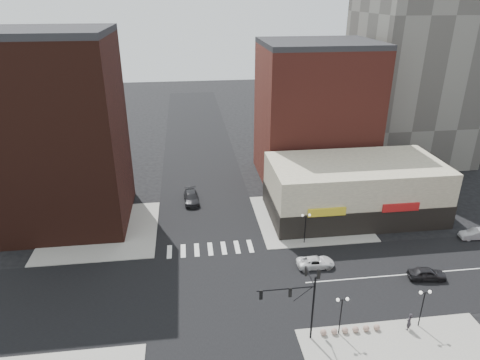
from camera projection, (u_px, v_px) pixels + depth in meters
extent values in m
plane|color=black|center=(216.00, 290.00, 46.45)|extent=(240.00, 240.00, 0.00)
cube|color=black|center=(216.00, 290.00, 46.45)|extent=(200.00, 14.00, 0.02)
cube|color=black|center=(216.00, 290.00, 46.45)|extent=(14.00, 200.00, 0.02)
cube|color=gray|center=(101.00, 231.00, 57.88)|extent=(15.00, 15.00, 0.12)
cube|color=gray|center=(309.00, 217.00, 61.29)|extent=(15.00, 15.00, 0.12)
cube|color=#321610|center=(58.00, 135.00, 55.96)|extent=(16.00, 15.00, 25.00)
cube|color=#321610|center=(8.00, 147.00, 71.12)|extent=(20.00, 18.00, 12.00)
cube|color=maroon|center=(315.00, 115.00, 71.00)|extent=(18.00, 15.00, 22.00)
cube|color=beige|center=(354.00, 189.00, 60.91)|extent=(24.00, 12.00, 8.00)
cube|color=black|center=(352.00, 203.00, 61.84)|extent=(24.20, 12.20, 3.40)
cylinder|color=black|center=(313.00, 309.00, 38.56)|extent=(0.18, 0.18, 7.00)
cylinder|color=black|center=(286.00, 289.00, 37.25)|extent=(5.20, 0.11, 0.11)
cylinder|color=black|center=(303.00, 294.00, 37.72)|extent=(1.72, 0.06, 1.46)
cylinder|color=black|center=(310.00, 276.00, 38.91)|extent=(0.11, 3.00, 0.11)
cube|color=black|center=(261.00, 295.00, 37.15)|extent=(0.28, 0.18, 0.95)
sphere|color=red|center=(261.00, 292.00, 37.03)|extent=(0.16, 0.16, 0.16)
cube|color=black|center=(290.00, 292.00, 37.46)|extent=(0.28, 0.18, 0.95)
sphere|color=red|center=(290.00, 289.00, 37.33)|extent=(0.16, 0.16, 0.16)
cube|color=black|center=(306.00, 271.00, 40.25)|extent=(0.18, 0.28, 0.95)
sphere|color=red|center=(306.00, 269.00, 40.13)|extent=(0.16, 0.16, 0.16)
cube|color=black|center=(319.00, 274.00, 37.06)|extent=(0.28, 0.18, 0.95)
sphere|color=red|center=(319.00, 271.00, 36.94)|extent=(0.16, 0.16, 0.16)
cylinder|color=black|center=(341.00, 317.00, 39.63)|extent=(0.11, 0.11, 4.00)
cylinder|color=black|center=(343.00, 300.00, 38.86)|extent=(0.90, 0.06, 0.06)
sphere|color=white|center=(338.00, 300.00, 38.77)|extent=(0.32, 0.32, 0.32)
sphere|color=white|center=(347.00, 299.00, 38.87)|extent=(0.32, 0.32, 0.32)
cylinder|color=black|center=(422.00, 309.00, 40.57)|extent=(0.11, 0.11, 4.00)
cylinder|color=black|center=(425.00, 293.00, 39.80)|extent=(0.90, 0.06, 0.06)
sphere|color=white|center=(421.00, 293.00, 39.71)|extent=(0.32, 0.32, 0.32)
sphere|color=white|center=(430.00, 292.00, 39.81)|extent=(0.32, 0.32, 0.32)
cylinder|color=black|center=(305.00, 229.00, 54.26)|extent=(0.11, 0.11, 4.00)
cylinder|color=black|center=(306.00, 216.00, 53.50)|extent=(0.90, 0.06, 0.06)
sphere|color=white|center=(303.00, 215.00, 53.40)|extent=(0.32, 0.32, 0.32)
sphere|color=white|center=(310.00, 215.00, 53.51)|extent=(0.32, 0.32, 0.32)
sphere|color=#8D6F61|center=(323.00, 332.00, 40.14)|extent=(0.60, 0.60, 0.60)
sphere|color=#8D6F61|center=(334.00, 331.00, 40.26)|extent=(0.60, 0.60, 0.60)
sphere|color=#8D6F61|center=(345.00, 330.00, 40.39)|extent=(0.60, 0.60, 0.60)
sphere|color=#8D6F61|center=(356.00, 329.00, 40.51)|extent=(0.60, 0.60, 0.60)
sphere|color=#8D6F61|center=(366.00, 328.00, 40.63)|extent=(0.60, 0.60, 0.60)
sphere|color=#8D6F61|center=(377.00, 327.00, 40.76)|extent=(0.60, 0.60, 0.60)
imported|color=silver|center=(316.00, 262.00, 50.20)|extent=(4.45, 2.07, 1.23)
imported|color=black|center=(427.00, 274.00, 48.02)|extent=(4.35, 2.23, 1.42)
imported|color=#A9A8AE|center=(475.00, 234.00, 55.92)|extent=(4.13, 1.69, 1.33)
imported|color=black|center=(191.00, 198.00, 65.57)|extent=(2.45, 5.48, 1.56)
imported|color=#29262B|center=(409.00, 322.00, 40.57)|extent=(0.80, 0.78, 1.85)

